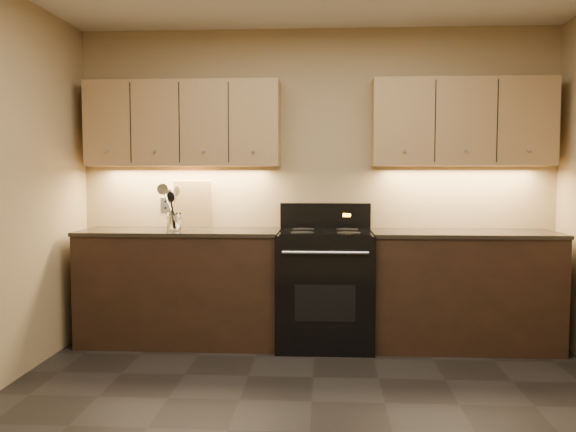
# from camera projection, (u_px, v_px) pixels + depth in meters

# --- Properties ---
(floor) EXTENTS (4.00, 4.00, 0.00)m
(floor) POSITION_uv_depth(u_px,v_px,m) (310.00, 432.00, 3.27)
(floor) COLOR black
(floor) RESTS_ON ground
(wall_back) EXTENTS (4.00, 0.04, 2.60)m
(wall_back) POSITION_uv_depth(u_px,v_px,m) (316.00, 184.00, 5.17)
(wall_back) COLOR tan
(wall_back) RESTS_ON ground
(counter_left) EXTENTS (1.62, 0.62, 0.93)m
(counter_left) POSITION_uv_depth(u_px,v_px,m) (181.00, 286.00, 5.00)
(counter_left) COLOR black
(counter_left) RESTS_ON ground
(counter_right) EXTENTS (1.46, 0.62, 0.93)m
(counter_right) POSITION_uv_depth(u_px,v_px,m) (463.00, 289.00, 4.86)
(counter_right) COLOR black
(counter_right) RESTS_ON ground
(stove) EXTENTS (0.76, 0.68, 1.14)m
(stove) POSITION_uv_depth(u_px,v_px,m) (325.00, 287.00, 4.91)
(stove) COLOR black
(stove) RESTS_ON ground
(upper_cab_left) EXTENTS (1.60, 0.30, 0.70)m
(upper_cab_left) POSITION_uv_depth(u_px,v_px,m) (184.00, 124.00, 5.06)
(upper_cab_left) COLOR #A87D54
(upper_cab_left) RESTS_ON wall_back
(upper_cab_right) EXTENTS (1.44, 0.30, 0.70)m
(upper_cab_right) POSITION_uv_depth(u_px,v_px,m) (462.00, 123.00, 4.92)
(upper_cab_right) COLOR #A87D54
(upper_cab_right) RESTS_ON wall_back
(outlet_plate) EXTENTS (0.08, 0.01, 0.12)m
(outlet_plate) POSITION_uv_depth(u_px,v_px,m) (166.00, 205.00, 5.26)
(outlet_plate) COLOR #B2B5BA
(outlet_plate) RESTS_ON wall_back
(utensil_crock) EXTENTS (0.14, 0.14, 0.14)m
(utensil_crock) POSITION_uv_depth(u_px,v_px,m) (174.00, 222.00, 4.93)
(utensil_crock) COLOR white
(utensil_crock) RESTS_ON counter_left
(cutting_board) EXTENTS (0.33, 0.13, 0.40)m
(cutting_board) POSITION_uv_depth(u_px,v_px,m) (193.00, 204.00, 5.20)
(cutting_board) COLOR tan
(cutting_board) RESTS_ON counter_left
(wooden_spoon) EXTENTS (0.12, 0.11, 0.35)m
(wooden_spoon) POSITION_uv_depth(u_px,v_px,m) (170.00, 207.00, 4.92)
(wooden_spoon) COLOR tan
(wooden_spoon) RESTS_ON utensil_crock
(black_spoon) EXTENTS (0.07, 0.14, 0.31)m
(black_spoon) POSITION_uv_depth(u_px,v_px,m) (174.00, 210.00, 4.94)
(black_spoon) COLOR black
(black_spoon) RESTS_ON utensil_crock
(steel_spatula) EXTENTS (0.16, 0.14, 0.35)m
(steel_spatula) POSITION_uv_depth(u_px,v_px,m) (178.00, 208.00, 4.92)
(steel_spatula) COLOR silver
(steel_spatula) RESTS_ON utensil_crock
(steel_skimmer) EXTENTS (0.22, 0.10, 0.38)m
(steel_skimmer) POSITION_uv_depth(u_px,v_px,m) (178.00, 206.00, 4.90)
(steel_skimmer) COLOR silver
(steel_skimmer) RESTS_ON utensil_crock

